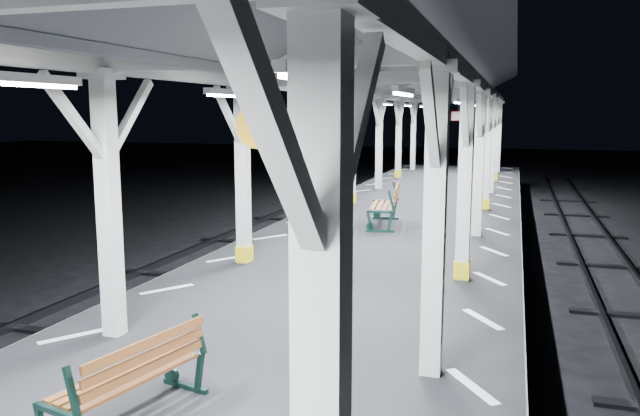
% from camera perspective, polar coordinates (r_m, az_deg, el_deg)
% --- Properties ---
extents(ground, '(120.00, 120.00, 0.00)m').
position_cam_1_polar(ground, '(9.70, -0.67, -14.35)').
color(ground, black).
rests_on(ground, ground).
extents(platform, '(6.00, 50.00, 1.00)m').
position_cam_1_polar(platform, '(9.52, -0.68, -11.58)').
color(platform, black).
rests_on(platform, ground).
extents(hazard_stripes_left, '(1.00, 48.00, 0.01)m').
position_cam_1_polar(hazard_stripes_left, '(10.35, -13.80, -7.22)').
color(hazard_stripes_left, silver).
rests_on(hazard_stripes_left, platform).
extents(hazard_stripes_right, '(1.00, 48.00, 0.01)m').
position_cam_1_polar(hazard_stripes_right, '(8.94, 14.65, -9.81)').
color(hazard_stripes_right, silver).
rests_on(hazard_stripes_right, platform).
extents(track_left, '(2.20, 60.00, 0.16)m').
position_cam_1_polar(track_left, '(12.09, -24.20, -9.99)').
color(track_left, '#2D2D33').
rests_on(track_left, ground).
extents(canopy, '(5.40, 49.00, 4.65)m').
position_cam_1_polar(canopy, '(8.94, -0.75, 13.57)').
color(canopy, silver).
rests_on(canopy, platform).
extents(bench_near, '(0.91, 1.65, 0.84)m').
position_cam_1_polar(bench_near, '(6.07, -16.61, -14.47)').
color(bench_near, '#112C26').
rests_on(bench_near, platform).
extents(bench_mid, '(0.94, 1.96, 1.02)m').
position_cam_1_polar(bench_mid, '(15.57, 6.21, 0.35)').
color(bench_mid, '#112C26').
rests_on(bench_mid, platform).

